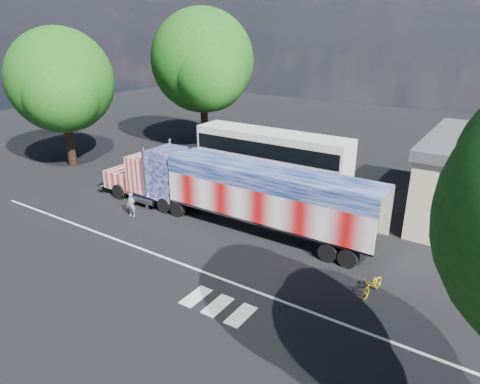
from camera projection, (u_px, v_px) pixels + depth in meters
The scene contains 8 objects.
ground at pixel (211, 239), 24.22m from camera, with size 100.00×100.00×0.00m, color black.
lane_markings at pixel (192, 278), 20.41m from camera, with size 30.00×2.67×0.01m.
semi_truck at pixel (234, 190), 25.41m from camera, with size 19.77×3.12×4.21m.
coach_bus at pixel (271, 154), 33.59m from camera, with size 12.70×2.96×3.70m.
woman at pixel (131, 205), 26.91m from camera, with size 0.57×0.38×1.57m, color slate.
bicycle at pixel (373, 285), 19.08m from camera, with size 0.61×1.76×0.92m, color gold.
tree_nw_a at pixel (204, 61), 39.90m from camera, with size 10.07×9.59×13.11m.
tree_w_a at pixel (61, 81), 34.71m from camera, with size 8.90×8.47×11.43m.
Camera 1 is at (13.32, -17.15, 11.19)m, focal length 32.00 mm.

